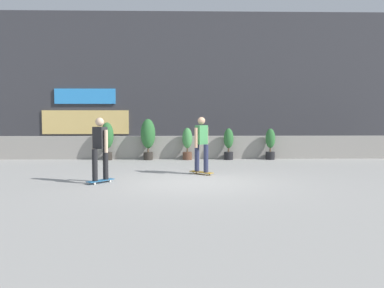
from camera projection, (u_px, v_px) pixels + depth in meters
The scene contains 10 objects.
ground_plane at pixel (193, 182), 11.35m from camera, with size 48.00×48.00×0.00m, color #9E9B96.
planter_wall at pixel (189, 147), 17.30m from camera, with size 18.00×0.40×0.90m, color gray.
building_backdrop at pixel (187, 84), 21.10m from camera, with size 20.00×2.08×6.50m.
potted_plant_0 at pixel (107, 138), 16.75m from camera, with size 0.49×0.49×1.46m.
potted_plant_1 at pixel (148, 136), 16.78m from camera, with size 0.56×0.56×1.60m.
potted_plant_2 at pixel (187, 142), 16.84m from camera, with size 0.39×0.39×1.25m.
potted_plant_3 at pixel (229, 143), 16.88m from camera, with size 0.38×0.38×1.23m.
potted_plant_4 at pixel (270, 143), 16.92m from camera, with size 0.37×0.37×1.21m.
skater_far_right at pixel (201, 143), 12.75m from camera, with size 0.71×0.71×1.70m.
skater_by_wall_left at pixel (100, 147), 11.15m from camera, with size 0.66×0.75×1.70m.
Camera 1 is at (-0.33, -11.25, 1.80)m, focal length 40.50 mm.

